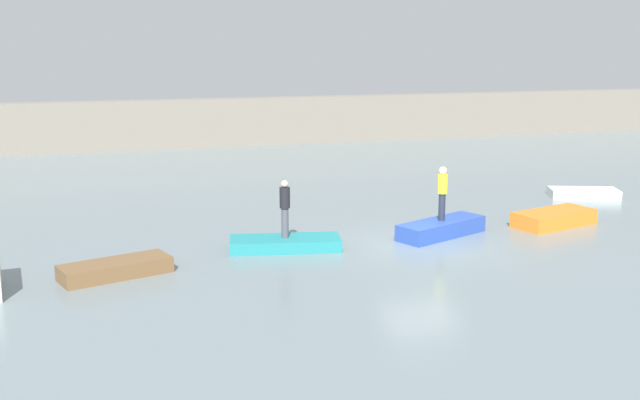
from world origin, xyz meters
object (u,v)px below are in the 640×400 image
rowboat_orange (554,218)px  person_hiviz_shirt (442,190)px  rowboat_teal (285,243)px  person_dark_shirt (285,206)px  rowboat_brown (116,269)px  rowboat_blue (441,228)px  rowboat_white (584,193)px

rowboat_orange → person_hiviz_shirt: person_hiviz_shirt is taller
rowboat_teal → person_dark_shirt: size_ratio=1.88×
rowboat_brown → rowboat_blue: 10.56m
rowboat_orange → rowboat_white: rowboat_orange is taller
rowboat_brown → person_dark_shirt: person_dark_shirt is taller
rowboat_teal → person_hiviz_shirt: (5.33, 0.08, 1.35)m
rowboat_brown → rowboat_blue: size_ratio=0.91×
person_hiviz_shirt → rowboat_teal: bearing=-179.1°
rowboat_teal → person_dark_shirt: person_dark_shirt is taller
rowboat_orange → person_hiviz_shirt: bearing=167.0°
rowboat_blue → rowboat_white: (8.39, 4.05, -0.09)m
rowboat_white → person_dark_shirt: (-13.72, -4.14, 1.20)m
rowboat_teal → rowboat_blue: 5.33m
rowboat_blue → rowboat_orange: size_ratio=1.10×
person_hiviz_shirt → rowboat_brown: bearing=-172.5°
rowboat_brown → person_hiviz_shirt: bearing=-10.1°
rowboat_brown → rowboat_white: rowboat_brown is taller
person_hiviz_shirt → rowboat_blue: bearing=0.0°
rowboat_blue → person_dark_shirt: 5.45m
rowboat_orange → rowboat_white: bearing=29.2°
rowboat_brown → person_hiviz_shirt: size_ratio=1.67×
rowboat_brown → rowboat_orange: (14.86, 1.54, 0.05)m
rowboat_brown → rowboat_teal: rowboat_brown is taller
rowboat_blue → rowboat_orange: (4.39, 0.15, 0.00)m
rowboat_brown → person_dark_shirt: bearing=-3.5°
rowboat_teal → rowboat_orange: 9.73m
rowboat_orange → rowboat_white: 5.58m
person_hiviz_shirt → rowboat_orange: bearing=2.0°
rowboat_white → rowboat_orange: bearing=-115.2°
rowboat_brown → rowboat_orange: bearing=-11.8°
rowboat_blue → rowboat_orange: rowboat_orange is taller
rowboat_white → person_hiviz_shirt: bearing=-133.7°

